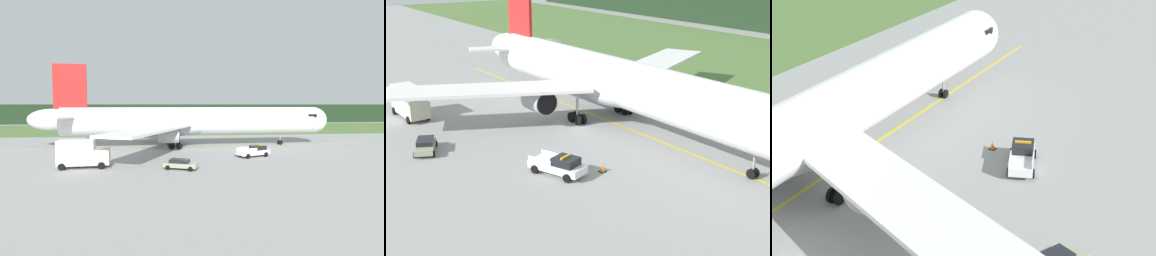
# 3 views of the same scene
# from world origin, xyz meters

# --- Properties ---
(ground) EXTENTS (320.00, 320.00, 0.00)m
(ground) POSITION_xyz_m (0.00, 0.00, 0.00)
(ground) COLOR gray
(taxiway_centerline_main) EXTENTS (78.03, 2.58, 0.01)m
(taxiway_centerline_main) POSITION_xyz_m (1.31, 4.81, 0.00)
(taxiway_centerline_main) COLOR yellow
(taxiway_centerline_main) RESTS_ON ground
(airliner) EXTENTS (58.77, 48.76, 15.71)m
(airliner) POSITION_xyz_m (0.62, 4.79, 4.93)
(airliner) COLOR white
(airliner) RESTS_ON ground
(ops_pickup_truck) EXTENTS (5.61, 3.79, 1.94)m
(ops_pickup_truck) POSITION_xyz_m (9.81, -8.44, 0.90)
(ops_pickup_truck) COLOR white
(ops_pickup_truck) RESTS_ON ground
(apron_cone) EXTENTS (0.60, 0.60, 0.75)m
(apron_cone) POSITION_xyz_m (11.42, -4.83, 0.37)
(apron_cone) COLOR black
(apron_cone) RESTS_ON ground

